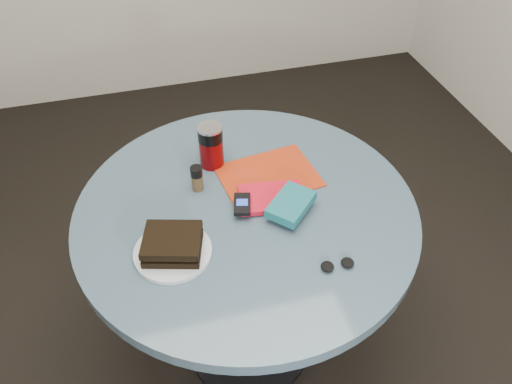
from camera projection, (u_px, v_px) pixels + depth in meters
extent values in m
plane|color=black|center=(249.00, 341.00, 1.97)|extent=(4.00, 4.00, 0.00)
cylinder|color=black|center=(249.00, 339.00, 1.96)|extent=(0.48, 0.48, 0.03)
cylinder|color=black|center=(248.00, 285.00, 1.71)|extent=(0.11, 0.11, 0.68)
cylinder|color=#374C5B|center=(246.00, 211.00, 1.47)|extent=(1.00, 1.00, 0.04)
cylinder|color=silver|center=(173.00, 252.00, 1.32)|extent=(0.21, 0.21, 0.01)
cube|color=black|center=(173.00, 248.00, 1.31)|extent=(0.18, 0.16, 0.02)
cube|color=#3C2F17|center=(172.00, 244.00, 1.30)|extent=(0.16, 0.14, 0.01)
cube|color=black|center=(172.00, 240.00, 1.29)|extent=(0.18, 0.16, 0.02)
cylinder|color=#590406|center=(211.00, 152.00, 1.56)|extent=(0.09, 0.09, 0.10)
cylinder|color=black|center=(210.00, 134.00, 1.52)|extent=(0.09, 0.09, 0.04)
cylinder|color=silver|center=(210.00, 128.00, 1.50)|extent=(0.09, 0.09, 0.01)
cylinder|color=#47361E|center=(197.00, 182.00, 1.49)|extent=(0.05, 0.05, 0.05)
cylinder|color=black|center=(196.00, 172.00, 1.46)|extent=(0.05, 0.05, 0.03)
cube|color=#9D2A0E|center=(268.00, 176.00, 1.55)|extent=(0.32, 0.26, 0.01)
cube|color=red|center=(271.00, 198.00, 1.46)|extent=(0.20, 0.15, 0.02)
cube|color=#145760|center=(291.00, 204.00, 1.41)|extent=(0.17, 0.17, 0.03)
cube|color=black|center=(242.00, 204.00, 1.42)|extent=(0.07, 0.09, 0.01)
cube|color=#223CAE|center=(242.00, 202.00, 1.42)|extent=(0.04, 0.03, 0.00)
ellipsoid|color=black|center=(327.00, 267.00, 1.28)|extent=(0.04, 0.04, 0.02)
ellipsoid|color=black|center=(347.00, 263.00, 1.29)|extent=(0.04, 0.04, 0.02)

